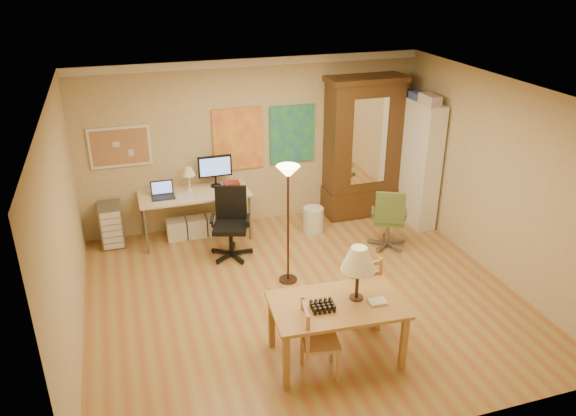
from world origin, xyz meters
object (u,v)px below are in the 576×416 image
object	(u,v)px
office_chair_green	(388,232)
office_chair_black	(231,238)
bookshelf	(420,165)
armoire	(362,156)
computer_desk	(197,209)
dining_table	(345,291)

from	to	relation	value
office_chair_green	office_chair_black	bearing A→B (deg)	168.65
bookshelf	armoire	bearing A→B (deg)	139.70
computer_desk	armoire	bearing A→B (deg)	1.63
dining_table	office_chair_green	world-z (taller)	dining_table
office_chair_green	armoire	world-z (taller)	armoire
computer_desk	bookshelf	distance (m)	3.65
dining_table	computer_desk	distance (m)	3.58
bookshelf	dining_table	bearing A→B (deg)	-131.36
dining_table	office_chair_green	xyz separation A→B (m)	(1.64, 2.16, -0.58)
armoire	dining_table	bearing A→B (deg)	-116.84
office_chair_black	office_chair_green	world-z (taller)	office_chair_black
armoire	office_chair_green	bearing A→B (deg)	-95.09
dining_table	computer_desk	bearing A→B (deg)	107.25
armoire	bookshelf	bearing A→B (deg)	-40.30
dining_table	armoire	xyz separation A→B (m)	(1.76, 3.48, 0.18)
computer_desk	office_chair_green	world-z (taller)	computer_desk
office_chair_black	bookshelf	xyz separation A→B (m)	(3.19, 0.22, 0.74)
bookshelf	office_chair_black	bearing A→B (deg)	-176.08
dining_table	office_chair_black	world-z (taller)	dining_table
dining_table	computer_desk	xyz separation A→B (m)	(-1.06, 3.40, -0.38)
computer_desk	bookshelf	size ratio (longest dim) A/B	0.83
bookshelf	computer_desk	bearing A→B (deg)	171.19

